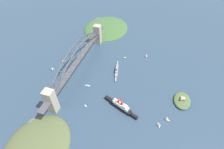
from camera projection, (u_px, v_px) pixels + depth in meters
ground_plane at (80, 70)px, 421.03m from camera, size 1400.00×1400.00×0.00m
harbor_arch_bridge at (79, 60)px, 399.89m from camera, size 299.62×18.10×69.53m
headland_west_shore at (106, 28)px, 557.54m from camera, size 153.33×135.36×22.38m
headland_east_shore at (36, 147)px, 288.80m from camera, size 128.57×106.21×24.48m
ocean_liner at (121, 106)px, 339.12m from camera, size 34.40×73.99×21.45m
naval_cruiser at (117, 71)px, 413.94m from camera, size 68.32×18.04×17.52m
fort_island_mid_harbor at (182, 100)px, 352.47m from camera, size 45.42×32.72×11.69m
seaplane_taxiing_near_bridge at (64, 61)px, 440.16m from camera, size 11.33×7.40×5.28m
seaplane_second_in_formation at (53, 69)px, 418.96m from camera, size 8.52×7.98×5.02m
small_boat_0 at (85, 105)px, 344.70m from camera, size 5.14×7.32×6.93m
small_boat_1 at (167, 118)px, 321.58m from camera, size 7.22×10.71×11.98m
small_boat_2 at (125, 58)px, 450.98m from camera, size 9.19×10.83×2.29m
small_boat_3 at (88, 86)px, 384.06m from camera, size 3.07×11.82×2.18m
small_boat_4 at (159, 124)px, 312.86m from camera, size 9.60×7.22×10.84m
small_boat_5 at (146, 55)px, 452.38m from camera, size 9.94×5.82×10.25m
channel_marker_buoy at (86, 79)px, 398.55m from camera, size 2.20×2.20×2.75m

